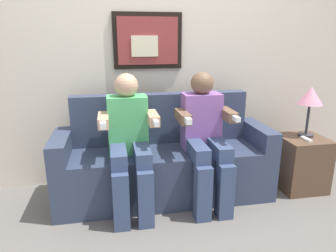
{
  "coord_description": "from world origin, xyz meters",
  "views": [
    {
      "loc": [
        -0.44,
        -2.16,
        1.38
      ],
      "look_at": [
        0.0,
        0.15,
        0.7
      ],
      "focal_mm": 32.73,
      "sensor_mm": 36.0,
      "label": 1
    }
  ],
  "objects_px": {
    "person_on_right": "(205,135)",
    "spare_remote_on_table": "(306,139)",
    "person_on_left": "(129,139)",
    "couch": "(164,162)",
    "table_lamp": "(310,98)",
    "side_table_right": "(301,163)"
  },
  "relations": [
    {
      "from": "couch",
      "to": "person_on_left",
      "type": "bearing_deg",
      "value": -151.87
    },
    {
      "from": "couch",
      "to": "side_table_right",
      "type": "xyz_separation_m",
      "value": [
        1.28,
        -0.11,
        -0.06
      ]
    },
    {
      "from": "couch",
      "to": "spare_remote_on_table",
      "type": "xyz_separation_m",
      "value": [
        1.25,
        -0.17,
        0.2
      ]
    },
    {
      "from": "couch",
      "to": "person_on_right",
      "type": "xyz_separation_m",
      "value": [
        0.31,
        -0.17,
        0.29
      ]
    },
    {
      "from": "person_on_left",
      "to": "side_table_right",
      "type": "height_order",
      "value": "person_on_left"
    },
    {
      "from": "person_on_left",
      "to": "spare_remote_on_table",
      "type": "distance_m",
      "value": 1.57
    },
    {
      "from": "couch",
      "to": "person_on_right",
      "type": "distance_m",
      "value": 0.46
    },
    {
      "from": "couch",
      "to": "person_on_left",
      "type": "height_order",
      "value": "person_on_left"
    },
    {
      "from": "side_table_right",
      "to": "table_lamp",
      "type": "distance_m",
      "value": 0.61
    },
    {
      "from": "couch",
      "to": "table_lamp",
      "type": "height_order",
      "value": "table_lamp"
    },
    {
      "from": "person_on_left",
      "to": "table_lamp",
      "type": "distance_m",
      "value": 1.66
    },
    {
      "from": "person_on_right",
      "to": "spare_remote_on_table",
      "type": "xyz_separation_m",
      "value": [
        0.94,
        -0.01,
        -0.1
      ]
    },
    {
      "from": "person_on_left",
      "to": "spare_remote_on_table",
      "type": "height_order",
      "value": "person_on_left"
    },
    {
      "from": "person_on_left",
      "to": "person_on_right",
      "type": "xyz_separation_m",
      "value": [
        0.63,
        0.0,
        0.0
      ]
    },
    {
      "from": "person_on_left",
      "to": "person_on_right",
      "type": "height_order",
      "value": "same"
    },
    {
      "from": "table_lamp",
      "to": "person_on_left",
      "type": "bearing_deg",
      "value": -176.19
    },
    {
      "from": "person_on_right",
      "to": "table_lamp",
      "type": "bearing_deg",
      "value": 6.15
    },
    {
      "from": "couch",
      "to": "person_on_left",
      "type": "xyz_separation_m",
      "value": [
        -0.31,
        -0.17,
        0.29
      ]
    },
    {
      "from": "couch",
      "to": "person_on_right",
      "type": "height_order",
      "value": "person_on_right"
    },
    {
      "from": "couch",
      "to": "spare_remote_on_table",
      "type": "distance_m",
      "value": 1.28
    },
    {
      "from": "couch",
      "to": "side_table_right",
      "type": "bearing_deg",
      "value": -4.73
    },
    {
      "from": "couch",
      "to": "spare_remote_on_table",
      "type": "bearing_deg",
      "value": -7.84
    }
  ]
}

